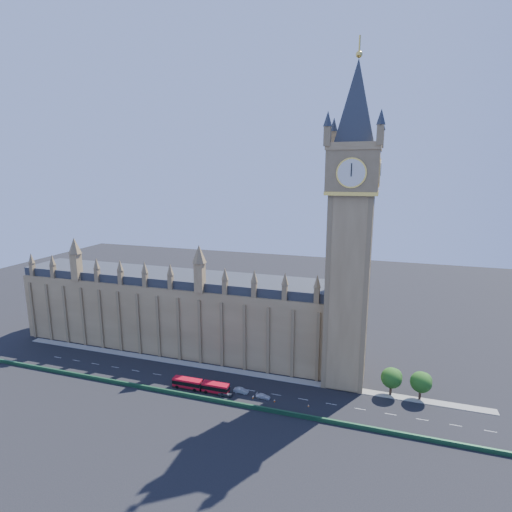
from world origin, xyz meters
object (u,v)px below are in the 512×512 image
(red_bus, at_px, (201,385))
(car_silver, at_px, (241,391))
(car_grey, at_px, (225,394))
(car_white, at_px, (263,396))

(red_bus, bearing_deg, car_silver, 10.44)
(car_grey, distance_m, car_white, 11.13)
(car_grey, distance_m, car_silver, 4.83)
(car_silver, xyz_separation_m, car_white, (7.08, -0.77, -0.11))
(red_bus, height_order, car_silver, red_bus)
(red_bus, relative_size, car_grey, 4.31)
(car_silver, distance_m, car_white, 7.12)
(car_silver, bearing_deg, car_white, -95.07)
(car_grey, height_order, car_silver, car_silver)
(red_bus, xyz_separation_m, car_grey, (8.22, -0.61, -0.89))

